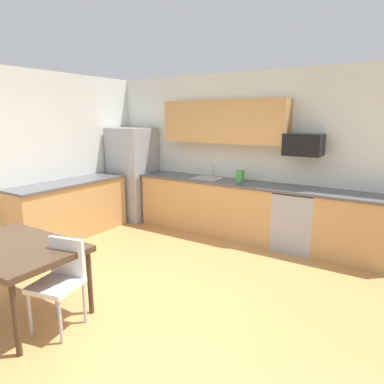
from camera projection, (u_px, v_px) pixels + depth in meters
ground_plane at (145, 292)px, 3.97m from camera, size 12.00×12.00×0.00m
wall_back at (245, 155)px, 5.86m from camera, size 5.80×0.10×2.70m
wall_left at (5, 160)px, 5.09m from camera, size 0.10×5.80×2.70m
cabinet_run_back at (208, 206)px, 6.03m from camera, size 2.50×0.60×0.90m
cabinet_run_back_right at (356, 230)px, 4.77m from camera, size 1.05×0.60×0.90m
cabinet_run_left at (70, 210)px, 5.76m from camera, size 0.60×2.00×0.90m
countertop_back at (235, 183)px, 5.66m from camera, size 4.80×0.64×0.04m
countertop_left at (68, 183)px, 5.66m from camera, size 0.64×2.00×0.04m
upper_cabinets_back at (224, 122)px, 5.72m from camera, size 2.20×0.34×0.70m
refrigerator at (133, 174)px, 6.76m from camera, size 0.76×0.70×1.78m
oven_range at (297, 220)px, 5.21m from camera, size 0.60×0.60×0.91m
microwave at (304, 145)px, 5.05m from camera, size 0.54×0.36×0.32m
sink_basin at (208, 182)px, 5.95m from camera, size 0.48×0.40×0.14m
sink_faucet at (213, 171)px, 6.06m from camera, size 0.02×0.02×0.24m
dining_table at (13, 251)px, 3.43m from camera, size 1.40×0.90×0.73m
chair_near_table at (61, 277)px, 3.24m from camera, size 0.48×0.48×0.85m
kettle at (240, 177)px, 5.65m from camera, size 0.14×0.14×0.20m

